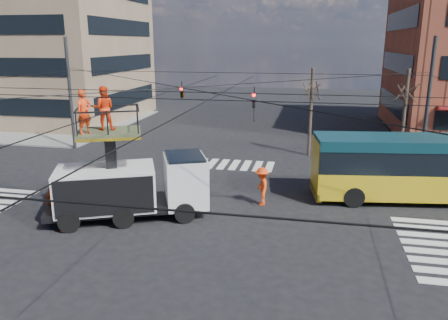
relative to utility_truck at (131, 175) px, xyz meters
The scene contains 11 objects.
ground 3.33m from the utility_truck, 13.57° to the right, with size 120.00×120.00×0.00m, color black.
sidewalk_nw 27.51m from the utility_truck, 132.08° to the left, with size 18.00×18.00×0.12m, color slate.
crosswalks 3.32m from the utility_truck, 13.57° to the right, with size 22.40×22.40×0.02m, color silver, non-canonical shape.
overhead_network 3.44m from the utility_truck, ahead, with size 24.24×24.24×8.00m.
tree_a 15.18m from the utility_truck, 59.42° to the left, with size 2.00×2.00×6.00m.
tree_b 18.92m from the utility_truck, 43.41° to the left, with size 2.00×2.00×6.00m.
utility_truck is the anchor object (origin of this frame).
city_bus 14.57m from the utility_truck, 19.80° to the left, with size 11.88×4.17×3.20m.
traffic_cone 3.33m from the utility_truck, 136.53° to the right, with size 0.36×0.36×0.75m, color #E53F09.
worker_ground 3.68m from the utility_truck, 164.73° to the right, with size 0.97×0.40×1.65m, color #D0440D.
flagger 6.19m from the utility_truck, 25.53° to the left, with size 1.21×0.70×1.87m, color #FF4310.
Camera 1 is at (5.10, -16.59, 7.61)m, focal length 35.00 mm.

